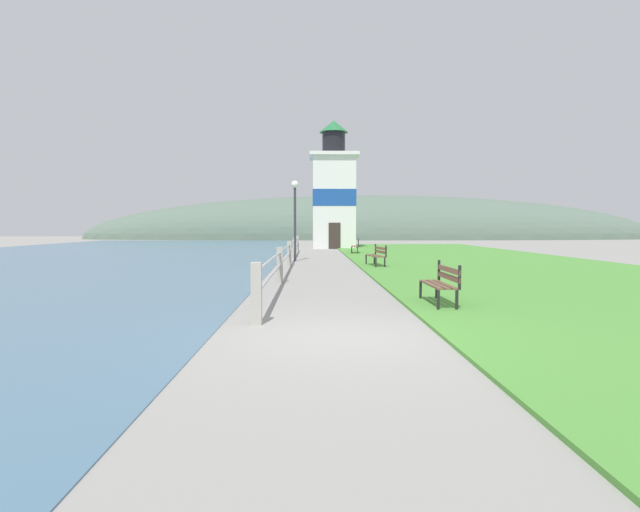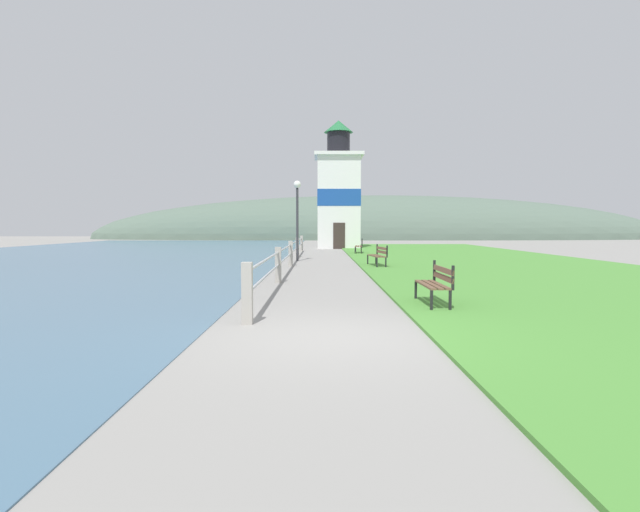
{
  "view_description": "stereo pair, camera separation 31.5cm",
  "coord_description": "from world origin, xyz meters",
  "views": [
    {
      "loc": [
        -0.47,
        -7.62,
        1.7
      ],
      "look_at": [
        -0.05,
        16.14,
        0.3
      ],
      "focal_mm": 28.0,
      "sensor_mm": 36.0,
      "label": 1
    },
    {
      "loc": [
        -0.15,
        -7.63,
        1.7
      ],
      "look_at": [
        -0.05,
        16.14,
        0.3
      ],
      "focal_mm": 28.0,
      "sensor_mm": 36.0,
      "label": 2
    }
  ],
  "objects": [
    {
      "name": "seawall_railing",
      "position": [
        -1.42,
        13.87,
        0.64
      ],
      "size": [
        0.18,
        25.92,
        1.09
      ],
      "color": "#A8A399",
      "rests_on": "ground_plane"
    },
    {
      "name": "park_bench_midway",
      "position": [
        2.32,
        13.4,
        0.54
      ],
      "size": [
        0.69,
        1.81,
        0.94
      ],
      "rotation": [
        0.0,
        0.0,
        3.27
      ],
      "color": "brown",
      "rests_on": "ground_plane"
    },
    {
      "name": "park_bench_near",
      "position": [
        2.32,
        2.92,
        0.54
      ],
      "size": [
        0.48,
        1.61,
        0.94
      ],
      "rotation": [
        0.0,
        0.0,
        3.15
      ],
      "color": "brown",
      "rests_on": "ground_plane"
    },
    {
      "name": "water_strip",
      "position": [
        -14.02,
        15.73,
        0.01
      ],
      "size": [
        24.0,
        75.49,
        0.01
      ],
      "color": "#476B84",
      "rests_on": "ground_plane"
    },
    {
      "name": "lighthouse",
      "position": [
        1.3,
        31.99,
        4.26
      ],
      "size": [
        3.77,
        3.77,
        10.02
      ],
      "color": "white",
      "rests_on": "ground_plane"
    },
    {
      "name": "ground_plane",
      "position": [
        0.0,
        0.0,
        0.0
      ],
      "size": [
        160.0,
        160.0,
        0.0
      ],
      "primitive_type": "plane",
      "color": "gray"
    },
    {
      "name": "park_bench_far",
      "position": [
        2.35,
        23.68,
        0.54
      ],
      "size": [
        0.64,
        1.89,
        0.94
      ],
      "rotation": [
        0.0,
        0.0,
        3.05
      ],
      "color": "brown",
      "rests_on": "ground_plane"
    },
    {
      "name": "grass_verge",
      "position": [
        7.52,
        15.73,
        0.03
      ],
      "size": [
        12.0,
        47.18,
        0.06
      ],
      "color": "#4C8E38",
      "rests_on": "ground_plane"
    },
    {
      "name": "distant_hillside",
      "position": [
        8.0,
        61.46,
        0.0
      ],
      "size": [
        80.0,
        16.0,
        12.0
      ],
      "color": "#566B5B",
      "rests_on": "ground_plane"
    },
    {
      "name": "lamp_post",
      "position": [
        -1.27,
        17.03,
        2.74
      ],
      "size": [
        0.36,
        0.36,
        3.96
      ],
      "color": "#333338",
      "rests_on": "ground_plane"
    }
  ]
}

